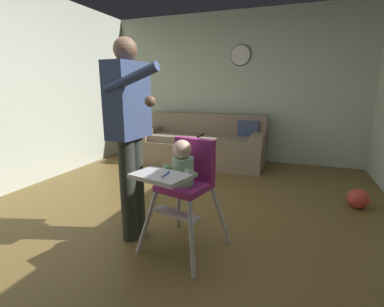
% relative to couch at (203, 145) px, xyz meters
% --- Properties ---
extents(ground, '(6.13, 7.44, 0.10)m').
position_rel_couch_xyz_m(ground, '(0.39, -2.43, -0.38)').
color(ground, brown).
extents(wall_far, '(5.33, 0.06, 2.61)m').
position_rel_couch_xyz_m(wall_far, '(0.39, 0.52, 0.98)').
color(wall_far, beige).
rests_on(wall_far, ground).
extents(wall_left, '(0.06, 6.44, 2.61)m').
position_rel_couch_xyz_m(wall_left, '(-1.90, -2.13, 0.98)').
color(wall_left, beige).
rests_on(wall_left, ground).
extents(couch, '(2.16, 0.86, 0.86)m').
position_rel_couch_xyz_m(couch, '(0.00, 0.00, 0.00)').
color(couch, '#89735E').
rests_on(couch, ground).
extents(high_chair, '(0.73, 0.82, 0.94)m').
position_rel_couch_xyz_m(high_chair, '(0.70, -2.67, 0.32)').
color(high_chair, silver).
rests_on(high_chair, ground).
extents(adult_standing, '(0.51, 0.52, 1.71)m').
position_rel_couch_xyz_m(adult_standing, '(0.20, -2.63, 0.64)').
color(adult_standing, '#30352C').
rests_on(adult_standing, ground).
extents(toy_ball, '(0.22, 0.22, 0.22)m').
position_rel_couch_xyz_m(toy_ball, '(2.23, -1.25, -0.22)').
color(toy_ball, '#D13D33').
rests_on(toy_ball, ground).
extents(wall_clock, '(0.36, 0.04, 0.36)m').
position_rel_couch_xyz_m(wall_clock, '(0.52, 0.48, 1.54)').
color(wall_clock, white).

